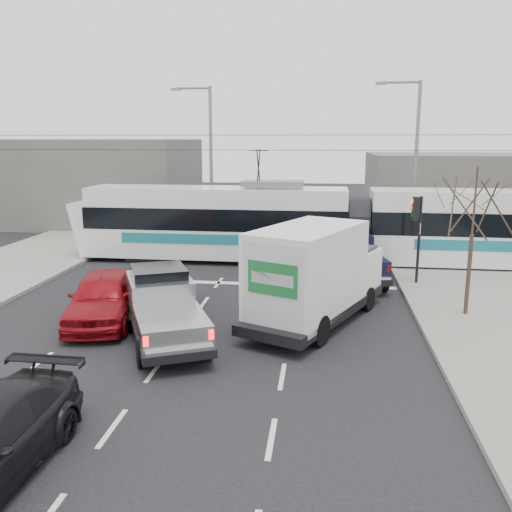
# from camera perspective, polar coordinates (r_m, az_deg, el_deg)

# --- Properties ---
(ground) EXTENTS (120.00, 120.00, 0.00)m
(ground) POSITION_cam_1_polar(r_m,az_deg,el_deg) (17.31, -2.15, -8.13)
(ground) COLOR black
(ground) RESTS_ON ground
(rails) EXTENTS (60.00, 1.60, 0.03)m
(rails) POSITION_cam_1_polar(r_m,az_deg,el_deg) (26.83, 1.23, -0.72)
(rails) COLOR #33302D
(rails) RESTS_ON ground
(building_left) EXTENTS (14.00, 10.00, 6.00)m
(building_left) POSITION_cam_1_polar(r_m,az_deg,el_deg) (41.60, -16.72, 7.55)
(building_left) COLOR slate
(building_left) RESTS_ON ground
(building_right) EXTENTS (12.00, 10.00, 5.00)m
(building_right) POSITION_cam_1_polar(r_m,az_deg,el_deg) (41.25, 20.25, 6.58)
(building_right) COLOR slate
(building_right) RESTS_ON ground
(bare_tree) EXTENTS (2.40, 2.40, 5.00)m
(bare_tree) POSITION_cam_1_polar(r_m,az_deg,el_deg) (19.31, 21.99, 4.72)
(bare_tree) COLOR #47382B
(bare_tree) RESTS_ON ground
(traffic_signal) EXTENTS (0.44, 0.44, 3.60)m
(traffic_signal) POSITION_cam_1_polar(r_m,az_deg,el_deg) (23.08, 16.58, 3.55)
(traffic_signal) COLOR black
(traffic_signal) RESTS_ON ground
(street_lamp_near) EXTENTS (2.38, 0.25, 9.00)m
(street_lamp_near) POSITION_cam_1_polar(r_m,az_deg,el_deg) (30.40, 16.14, 10.04)
(street_lamp_near) COLOR slate
(street_lamp_near) RESTS_ON ground
(street_lamp_far) EXTENTS (2.38, 0.25, 9.00)m
(street_lamp_far) POSITION_cam_1_polar(r_m,az_deg,el_deg) (32.74, -5.08, 10.59)
(street_lamp_far) COLOR slate
(street_lamp_far) RESTS_ON ground
(catenary) EXTENTS (60.00, 0.20, 7.00)m
(catenary) POSITION_cam_1_polar(r_m,az_deg,el_deg) (26.23, 1.26, 7.54)
(catenary) COLOR black
(catenary) RESTS_ON ground
(tram) EXTENTS (26.84, 2.97, 5.47)m
(tram) POSITION_cam_1_polar(r_m,az_deg,el_deg) (26.69, 10.61, 3.23)
(tram) COLOR white
(tram) RESTS_ON ground
(silver_pickup) EXTENTS (4.07, 5.91, 2.05)m
(silver_pickup) POSITION_cam_1_polar(r_m,az_deg,el_deg) (16.97, -9.78, -5.10)
(silver_pickup) COLOR black
(silver_pickup) RESTS_ON ground
(box_truck) EXTENTS (4.85, 7.00, 3.33)m
(box_truck) POSITION_cam_1_polar(r_m,az_deg,el_deg) (17.86, 6.28, -2.03)
(box_truck) COLOR black
(box_truck) RESTS_ON ground
(navy_pickup) EXTENTS (3.06, 5.71, 2.28)m
(navy_pickup) POSITION_cam_1_polar(r_m,az_deg,el_deg) (23.90, 9.68, 0.23)
(navy_pickup) COLOR black
(navy_pickup) RESTS_ON ground
(green_car) EXTENTS (2.62, 4.75, 1.26)m
(green_car) POSITION_cam_1_polar(r_m,az_deg,el_deg) (19.29, -10.40, -4.20)
(green_car) COLOR black
(green_car) RESTS_ON ground
(red_car) EXTENTS (2.95, 5.29, 1.70)m
(red_car) POSITION_cam_1_polar(r_m,az_deg,el_deg) (18.86, -15.75, -4.15)
(red_car) COLOR maroon
(red_car) RESTS_ON ground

